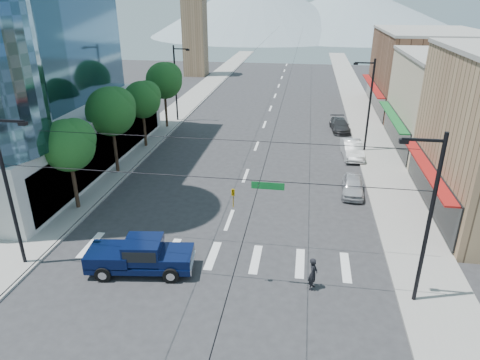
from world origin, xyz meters
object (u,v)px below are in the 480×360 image
at_px(pedestrian, 313,274).
at_px(parked_car_far, 340,125).
at_px(pickup_truck, 140,255).
at_px(parked_car_mid, 352,149).
at_px(parked_car_near, 353,186).

xyz_separation_m(pedestrian, parked_car_far, (3.07, 29.49, -0.24)).
bearing_deg(parked_car_far, pickup_truck, -119.13).
bearing_deg(parked_car_mid, parked_car_near, -98.28).
bearing_deg(pickup_truck, parked_car_mid, 49.96).
distance_m(pedestrian, parked_car_mid, 21.17).
height_order(pickup_truck, parked_car_far, pickup_truck).
distance_m(pickup_truck, parked_car_near, 17.64).
bearing_deg(parked_car_near, parked_car_mid, 89.73).
distance_m(pedestrian, parked_car_near, 12.77).
relative_size(parked_car_near, parked_car_mid, 0.86).
height_order(pedestrian, parked_car_near, pedestrian).
bearing_deg(parked_car_far, parked_car_mid, -91.62).
xyz_separation_m(parked_car_mid, parked_car_far, (-0.64, 8.65, -0.12)).
relative_size(pickup_truck, pedestrian, 3.33).
relative_size(parked_car_near, parked_car_far, 0.88).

